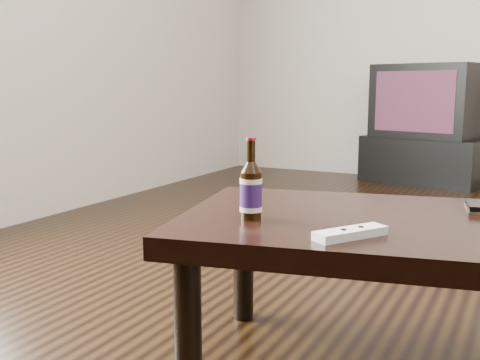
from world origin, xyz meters
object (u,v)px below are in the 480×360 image
at_px(coffee_table, 403,241).
at_px(phone, 478,207).
at_px(tv_stand, 424,160).
at_px(beer_bottle, 251,191).
at_px(tv, 427,101).
at_px(remote, 350,233).

relative_size(coffee_table, phone, 9.66).
relative_size(tv_stand, beer_bottle, 4.40).
xyz_separation_m(tv, phone, (0.61, -2.85, -0.20)).
distance_m(coffee_table, phone, 0.25).
xyz_separation_m(coffee_table, beer_bottle, (-0.34, -0.17, 0.12)).
relative_size(coffee_table, remote, 7.03).
bearing_deg(coffee_table, beer_bottle, -153.46).
height_order(coffee_table, beer_bottle, beer_bottle).
bearing_deg(remote, coffee_table, 105.75).
height_order(tv, coffee_table, tv).
bearing_deg(beer_bottle, coffee_table, 26.54).
distance_m(phone, remote, 0.47).
bearing_deg(phone, coffee_table, -139.53).
bearing_deg(tv_stand, remote, -69.23).
bearing_deg(coffee_table, tv, 98.59).
xyz_separation_m(coffee_table, phone, (0.15, 0.19, 0.06)).
height_order(tv_stand, phone, phone).
height_order(coffee_table, remote, remote).
bearing_deg(tv, tv_stand, 90.00).
height_order(tv, remote, tv).
relative_size(beer_bottle, phone, 1.60).
xyz_separation_m(tv_stand, beer_bottle, (0.12, -3.21, 0.30)).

